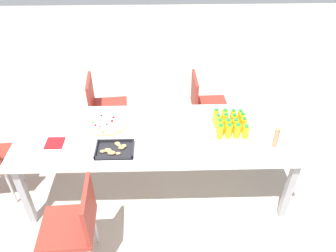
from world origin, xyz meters
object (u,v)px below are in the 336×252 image
at_px(juice_bottle_3, 216,116).
at_px(chair_near_right, 103,105).
at_px(juice_bottle_12, 246,132).
at_px(juice_bottle_14, 229,131).
at_px(juice_bottle_13, 237,131).
at_px(snack_tray, 114,150).
at_px(juice_bottle_9, 235,126).
at_px(juice_bottle_5, 234,121).
at_px(chair_near_left, 204,103).
at_px(juice_bottle_15, 220,132).
at_px(chair_far_right, 76,223).
at_px(juice_bottle_1, 233,116).
at_px(juice_bottle_11, 219,126).
at_px(juice_bottle_6, 225,121).
at_px(juice_bottle_7, 217,121).
at_px(juice_bottle_10, 228,126).
at_px(juice_bottle_2, 224,116).
at_px(juice_bottle_0, 240,116).
at_px(party_table, 157,138).
at_px(juice_bottle_4, 242,120).
at_px(fruit_pizza, 108,124).
at_px(napkin_stack, 55,143).
at_px(plate_stack, 153,126).
at_px(cardboard_tube, 276,137).
at_px(juice_bottle_8, 244,125).

bearing_deg(juice_bottle_3, chair_near_right, -29.91).
height_order(juice_bottle_12, juice_bottle_14, juice_bottle_14).
bearing_deg(juice_bottle_13, snack_tray, 8.52).
bearing_deg(juice_bottle_9, juice_bottle_5, -88.88).
xyz_separation_m(chair_near_left, juice_bottle_12, (-0.24, 0.91, 0.29)).
bearing_deg(juice_bottle_15, chair_near_left, -89.15).
xyz_separation_m(chair_far_right, juice_bottle_9, (-1.30, -0.76, 0.29)).
bearing_deg(chair_near_right, chair_near_left, 85.51).
xyz_separation_m(juice_bottle_1, juice_bottle_11, (0.15, 0.15, 0.00)).
xyz_separation_m(chair_far_right, juice_bottle_12, (-1.38, -0.68, 0.29)).
height_order(chair_near_right, juice_bottle_6, juice_bottle_6).
xyz_separation_m(juice_bottle_5, juice_bottle_7, (0.14, -0.00, -0.00)).
height_order(chair_far_right, juice_bottle_10, juice_bottle_10).
relative_size(juice_bottle_2, juice_bottle_14, 1.03).
xyz_separation_m(juice_bottle_2, juice_bottle_13, (-0.08, 0.22, -0.00)).
relative_size(juice_bottle_11, juice_bottle_13, 1.00).
xyz_separation_m(chair_far_right, juice_bottle_0, (-1.37, -0.91, 0.29)).
distance_m(juice_bottle_11, juice_bottle_12, 0.23).
bearing_deg(chair_near_right, party_table, 32.20).
bearing_deg(snack_tray, chair_far_right, 64.31).
bearing_deg(juice_bottle_4, juice_bottle_13, 64.64).
bearing_deg(fruit_pizza, juice_bottle_10, 172.72).
xyz_separation_m(chair_near_right, juice_bottle_3, (-1.16, 0.67, 0.30)).
bearing_deg(juice_bottle_5, juice_bottle_7, -0.61).
height_order(juice_bottle_13, juice_bottle_14, same).
xyz_separation_m(party_table, napkin_stack, (0.87, 0.12, 0.06)).
relative_size(juice_bottle_11, napkin_stack, 0.96).
distance_m(juice_bottle_3, napkin_stack, 1.44).
bearing_deg(juice_bottle_5, plate_stack, -0.73).
distance_m(juice_bottle_6, fruit_pizza, 1.07).
height_order(juice_bottle_0, juice_bottle_3, juice_bottle_3).
relative_size(juice_bottle_6, juice_bottle_12, 1.11).
height_order(juice_bottle_10, napkin_stack, juice_bottle_10).
relative_size(juice_bottle_14, snack_tray, 0.45).
bearing_deg(snack_tray, juice_bottle_10, -167.21).
distance_m(chair_near_left, juice_bottle_10, 0.89).
xyz_separation_m(chair_near_left, juice_bottle_14, (-0.09, 0.90, 0.30)).
height_order(napkin_stack, cardboard_tube, cardboard_tube).
distance_m(juice_bottle_1, juice_bottle_12, 0.24).
bearing_deg(juice_bottle_7, juice_bottle_0, -161.13).
bearing_deg(juice_bottle_7, chair_near_right, -32.47).
height_order(juice_bottle_7, juice_bottle_12, juice_bottle_7).
distance_m(juice_bottle_2, juice_bottle_5, 0.10).
relative_size(juice_bottle_5, juice_bottle_8, 0.93).
distance_m(juice_bottle_7, fruit_pizza, 1.00).
distance_m(juice_bottle_1, juice_bottle_7, 0.17).
bearing_deg(napkin_stack, juice_bottle_9, -175.56).
bearing_deg(juice_bottle_6, juice_bottle_4, -179.48).
bearing_deg(juice_bottle_6, juice_bottle_10, 95.29).
relative_size(chair_near_left, juice_bottle_13, 5.80).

